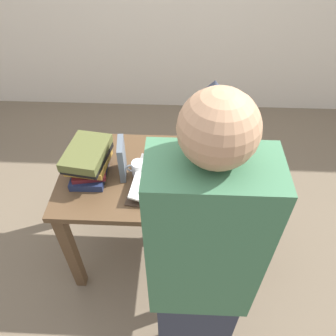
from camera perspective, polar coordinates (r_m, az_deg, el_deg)
The scene contains 8 objects.
ground_plane at distance 2.41m, azimuth -1.16°, elevation -13.53°, with size 12.00×12.00×0.00m, color #70604C.
reading_desk at distance 1.91m, azimuth -1.43°, elevation -3.54°, with size 1.11×0.67×0.75m.
open_book at distance 1.74m, azimuth 1.00°, elevation -2.74°, with size 0.49×0.39×0.06m.
book_stack_tall at distance 1.81m, azimuth -13.70°, elevation 1.23°, with size 0.24×0.31×0.18m.
book_standing_upright at distance 1.76m, azimuth -8.03°, elevation 1.63°, with size 0.05×0.15×0.22m.
reading_lamp at distance 1.77m, azimuth 7.78°, elevation 10.92°, with size 0.14×0.14×0.47m.
coffee_mug at distance 1.78m, azimuth -5.20°, elevation -0.13°, with size 0.10×0.07×0.09m.
person_reader at distance 1.35m, azimuth 5.25°, elevation -19.63°, with size 0.36×0.22×1.68m.
Camera 1 is at (0.10, -1.27, 2.05)m, focal length 35.00 mm.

